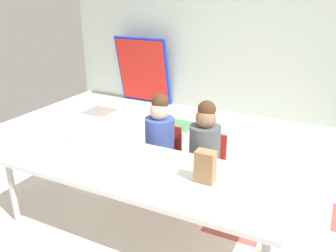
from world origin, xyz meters
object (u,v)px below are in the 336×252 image
(paper_plate_near_edge, at_px, (75,140))
(seated_child_middle_seat, at_px, (205,143))
(donut_powdered_on_plate, at_px, (75,138))
(craft_table, at_px, (140,172))
(paper_bag_brown, at_px, (205,167))
(folded_activity_table, at_px, (143,71))
(seated_child_near_camera, at_px, (160,135))
(paper_plate_center_table, at_px, (144,156))

(paper_plate_near_edge, bearing_deg, seated_child_middle_seat, 24.04)
(paper_plate_near_edge, xyz_separation_m, donut_powdered_on_plate, (0.00, 0.00, 0.02))
(craft_table, xyz_separation_m, paper_bag_brown, (0.49, 0.02, 0.15))
(paper_bag_brown, xyz_separation_m, donut_powdered_on_plate, (-1.23, 0.14, -0.09))
(seated_child_middle_seat, distance_m, folded_activity_table, 3.02)
(paper_bag_brown, relative_size, paper_plate_near_edge, 1.22)
(seated_child_near_camera, distance_m, seated_child_middle_seat, 0.42)
(seated_child_middle_seat, distance_m, donut_powdered_on_plate, 1.10)
(paper_plate_near_edge, bearing_deg, paper_plate_center_table, 0.17)
(seated_child_near_camera, xyz_separation_m, seated_child_middle_seat, (0.42, 0.00, 0.00))
(folded_activity_table, xyz_separation_m, donut_powdered_on_plate, (0.95, -2.75, 0.04))
(seated_child_near_camera, relative_size, folded_activity_table, 0.84)
(seated_child_middle_seat, relative_size, paper_bag_brown, 4.17)
(folded_activity_table, height_order, paper_bag_brown, folded_activity_table)
(craft_table, height_order, paper_plate_near_edge, paper_plate_near_edge)
(seated_child_near_camera, height_order, paper_plate_near_edge, seated_child_near_camera)
(seated_child_near_camera, xyz_separation_m, folded_activity_table, (-1.53, 2.30, -0.02))
(folded_activity_table, distance_m, paper_plate_center_table, 3.19)
(seated_child_near_camera, relative_size, donut_powdered_on_plate, 8.48)
(paper_plate_center_table, bearing_deg, paper_bag_brown, -14.88)
(seated_child_middle_seat, xyz_separation_m, paper_plate_near_edge, (-1.00, -0.45, 0.00))
(donut_powdered_on_plate, bearing_deg, seated_child_near_camera, 37.69)
(seated_child_middle_seat, xyz_separation_m, paper_plate_center_table, (-0.33, -0.45, 0.00))
(seated_child_middle_seat, height_order, donut_powdered_on_plate, seated_child_middle_seat)
(folded_activity_table, bearing_deg, paper_bag_brown, -53.08)
(folded_activity_table, distance_m, paper_bag_brown, 3.63)
(folded_activity_table, bearing_deg, paper_plate_near_edge, -70.93)
(seated_child_near_camera, height_order, folded_activity_table, folded_activity_table)
(paper_plate_center_table, distance_m, donut_powdered_on_plate, 0.67)
(folded_activity_table, bearing_deg, seated_child_middle_seat, -49.71)
(seated_child_middle_seat, bearing_deg, paper_plate_near_edge, -155.96)
(folded_activity_table, distance_m, paper_plate_near_edge, 2.91)
(craft_table, height_order, seated_child_middle_seat, seated_child_middle_seat)
(craft_table, bearing_deg, paper_plate_near_edge, 167.30)
(seated_child_middle_seat, relative_size, paper_plate_near_edge, 5.10)
(donut_powdered_on_plate, bearing_deg, paper_plate_center_table, 0.17)
(folded_activity_table, relative_size, paper_plate_near_edge, 6.04)
(paper_bag_brown, bearing_deg, seated_child_middle_seat, 110.64)
(seated_child_near_camera, distance_m, paper_plate_near_edge, 0.73)
(craft_table, distance_m, folded_activity_table, 3.37)
(donut_powdered_on_plate, bearing_deg, seated_child_middle_seat, 24.04)
(paper_bag_brown, height_order, paper_plate_near_edge, paper_bag_brown)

